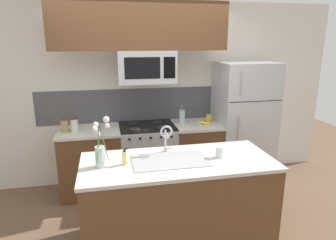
{
  "coord_description": "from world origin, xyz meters",
  "views": [
    {
      "loc": [
        -0.53,
        -3.05,
        2.07
      ],
      "look_at": [
        0.16,
        0.27,
        1.16
      ],
      "focal_mm": 32.0,
      "sensor_mm": 36.0,
      "label": 1
    }
  ],
  "objects_px": {
    "storage_jar_medium": "(74,125)",
    "banana_bunch": "(205,123)",
    "stove_range": "(148,157)",
    "sink_faucet": "(166,135)",
    "microwave": "(146,67)",
    "refrigerator": "(242,122)",
    "drinking_glass": "(219,152)",
    "flower_vase": "(100,151)",
    "french_press": "(182,117)",
    "coffee_tin": "(209,118)",
    "storage_jar_tall": "(65,125)",
    "dish_soap_bottle": "(125,158)"
  },
  "relations": [
    {
      "from": "stove_range",
      "to": "microwave",
      "type": "bearing_deg",
      "value": -89.84
    },
    {
      "from": "refrigerator",
      "to": "drinking_glass",
      "type": "xyz_separation_m",
      "value": [
        -0.87,
        -1.29,
        0.08
      ]
    },
    {
      "from": "refrigerator",
      "to": "dish_soap_bottle",
      "type": "relative_size",
      "value": 10.71
    },
    {
      "from": "microwave",
      "to": "banana_bunch",
      "type": "relative_size",
      "value": 3.9
    },
    {
      "from": "microwave",
      "to": "storage_jar_medium",
      "type": "relative_size",
      "value": 4.0
    },
    {
      "from": "french_press",
      "to": "coffee_tin",
      "type": "bearing_deg",
      "value": -1.42
    },
    {
      "from": "french_press",
      "to": "dish_soap_bottle",
      "type": "height_order",
      "value": "french_press"
    },
    {
      "from": "banana_bunch",
      "to": "sink_faucet",
      "type": "distance_m",
      "value": 1.24
    },
    {
      "from": "drinking_glass",
      "to": "flower_vase",
      "type": "height_order",
      "value": "flower_vase"
    },
    {
      "from": "stove_range",
      "to": "sink_faucet",
      "type": "distance_m",
      "value": 1.22
    },
    {
      "from": "french_press",
      "to": "coffee_tin",
      "type": "distance_m",
      "value": 0.41
    },
    {
      "from": "coffee_tin",
      "to": "drinking_glass",
      "type": "bearing_deg",
      "value": -104.85
    },
    {
      "from": "sink_faucet",
      "to": "french_press",
      "type": "bearing_deg",
      "value": 67.56
    },
    {
      "from": "microwave",
      "to": "drinking_glass",
      "type": "distance_m",
      "value": 1.57
    },
    {
      "from": "storage_jar_medium",
      "to": "flower_vase",
      "type": "distance_m",
      "value": 1.27
    },
    {
      "from": "refrigerator",
      "to": "flower_vase",
      "type": "xyz_separation_m",
      "value": [
        -2.05,
        -1.28,
        0.19
      ]
    },
    {
      "from": "storage_jar_medium",
      "to": "banana_bunch",
      "type": "distance_m",
      "value": 1.78
    },
    {
      "from": "microwave",
      "to": "stove_range",
      "type": "bearing_deg",
      "value": 90.16
    },
    {
      "from": "refrigerator",
      "to": "sink_faucet",
      "type": "height_order",
      "value": "refrigerator"
    },
    {
      "from": "stove_range",
      "to": "coffee_tin",
      "type": "relative_size",
      "value": 8.45
    },
    {
      "from": "refrigerator",
      "to": "storage_jar_tall",
      "type": "height_order",
      "value": "refrigerator"
    },
    {
      "from": "microwave",
      "to": "sink_faucet",
      "type": "distance_m",
      "value": 1.19
    },
    {
      "from": "coffee_tin",
      "to": "flower_vase",
      "type": "xyz_separation_m",
      "value": [
        -1.53,
        -1.31,
        0.11
      ]
    },
    {
      "from": "microwave",
      "to": "storage_jar_medium",
      "type": "distance_m",
      "value": 1.21
    },
    {
      "from": "banana_bunch",
      "to": "dish_soap_bottle",
      "type": "distance_m",
      "value": 1.7
    },
    {
      "from": "stove_range",
      "to": "storage_jar_tall",
      "type": "relative_size",
      "value": 5.1
    },
    {
      "from": "refrigerator",
      "to": "flower_vase",
      "type": "bearing_deg",
      "value": -148.01
    },
    {
      "from": "storage_jar_medium",
      "to": "dish_soap_bottle",
      "type": "xyz_separation_m",
      "value": [
        0.57,
        -1.22,
        -0.02
      ]
    },
    {
      "from": "storage_jar_tall",
      "to": "storage_jar_medium",
      "type": "relative_size",
      "value": 0.98
    },
    {
      "from": "storage_jar_tall",
      "to": "storage_jar_medium",
      "type": "height_order",
      "value": "storage_jar_medium"
    },
    {
      "from": "storage_jar_medium",
      "to": "french_press",
      "type": "bearing_deg",
      "value": 3.72
    },
    {
      "from": "french_press",
      "to": "coffee_tin",
      "type": "height_order",
      "value": "french_press"
    },
    {
      "from": "microwave",
      "to": "banana_bunch",
      "type": "xyz_separation_m",
      "value": [
        0.82,
        -0.04,
        -0.8
      ]
    },
    {
      "from": "microwave",
      "to": "sink_faucet",
      "type": "xyz_separation_m",
      "value": [
        0.06,
        -1.01,
        -0.62
      ]
    },
    {
      "from": "stove_range",
      "to": "sink_faucet",
      "type": "relative_size",
      "value": 3.04
    },
    {
      "from": "sink_faucet",
      "to": "coffee_tin",
      "type": "bearing_deg",
      "value": 51.7
    },
    {
      "from": "storage_jar_medium",
      "to": "flower_vase",
      "type": "xyz_separation_m",
      "value": [
        0.35,
        -1.22,
        0.07
      ]
    },
    {
      "from": "banana_bunch",
      "to": "flower_vase",
      "type": "distance_m",
      "value": 1.87
    },
    {
      "from": "stove_range",
      "to": "microwave",
      "type": "relative_size",
      "value": 1.25
    },
    {
      "from": "refrigerator",
      "to": "coffee_tin",
      "type": "relative_size",
      "value": 16.07
    },
    {
      "from": "flower_vase",
      "to": "french_press",
      "type": "bearing_deg",
      "value": 49.55
    },
    {
      "from": "refrigerator",
      "to": "storage_jar_tall",
      "type": "bearing_deg",
      "value": -178.72
    },
    {
      "from": "stove_range",
      "to": "coffee_tin",
      "type": "distance_m",
      "value": 1.04
    },
    {
      "from": "banana_bunch",
      "to": "flower_vase",
      "type": "bearing_deg",
      "value": -140.03
    },
    {
      "from": "coffee_tin",
      "to": "drinking_glass",
      "type": "distance_m",
      "value": 1.36
    },
    {
      "from": "stove_range",
      "to": "banana_bunch",
      "type": "relative_size",
      "value": 4.87
    },
    {
      "from": "microwave",
      "to": "coffee_tin",
      "type": "relative_size",
      "value": 6.77
    },
    {
      "from": "stove_range",
      "to": "storage_jar_medium",
      "type": "relative_size",
      "value": 5.0
    },
    {
      "from": "stove_range",
      "to": "microwave",
      "type": "xyz_separation_m",
      "value": [
        0.0,
        -0.02,
        1.27
      ]
    },
    {
      "from": "storage_jar_tall",
      "to": "drinking_glass",
      "type": "height_order",
      "value": "storage_jar_tall"
    }
  ]
}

